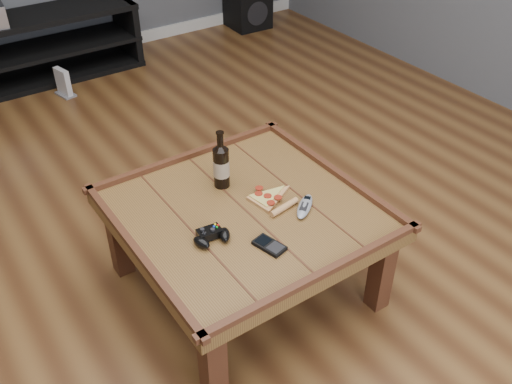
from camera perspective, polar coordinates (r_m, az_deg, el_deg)
ground at (r=2.68m, az=-1.02°, el=-9.37°), size 6.00×6.00×0.00m
baseboard at (r=5.03m, az=-20.70°, el=12.21°), size 5.00×0.02×0.10m
coffee_table at (r=2.41m, az=-1.12°, el=-2.87°), size 1.03×1.03×0.48m
media_console at (r=4.74m, az=-20.33°, el=13.47°), size 1.40×0.45×0.50m
beer_bottle at (r=2.46m, az=-3.50°, el=2.75°), size 0.07×0.07×0.27m
game_controller at (r=2.22m, az=-4.46°, el=-4.41°), size 0.17×0.12×0.04m
pizza_slice at (r=2.42m, az=1.41°, el=-0.72°), size 0.20×0.29×0.03m
smartphone at (r=2.19m, az=1.35°, el=-5.36°), size 0.10×0.14×0.02m
remote_control at (r=2.38m, az=4.89°, el=-1.44°), size 0.17×0.15×0.03m
subwoofer at (r=5.53m, az=-0.83°, el=17.89°), size 0.35×0.36×0.34m
game_console at (r=4.46m, az=-18.70°, el=10.24°), size 0.13×0.18×0.20m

